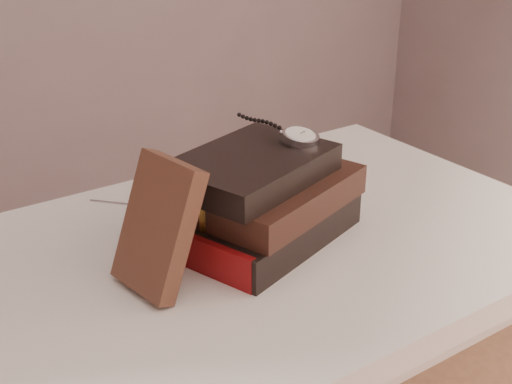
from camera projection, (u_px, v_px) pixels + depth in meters
table at (237, 301)px, 1.02m from camera, size 1.00×0.60×0.75m
book_stack at (262, 199)px, 0.99m from camera, size 0.31×0.25×0.13m
journal at (158, 226)px, 0.86m from camera, size 0.10×0.12×0.17m
pocket_watch at (297, 135)px, 1.00m from camera, size 0.07×0.16×0.02m
eyeglasses at (171, 197)px, 0.96m from camera, size 0.14×0.15×0.05m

